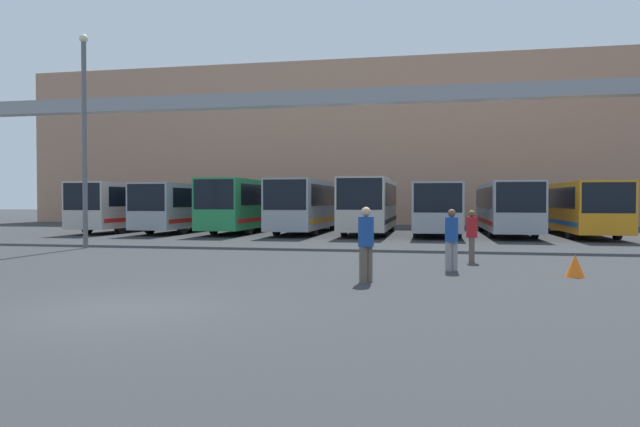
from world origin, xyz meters
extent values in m
plane|color=#2D3033|center=(0.00, 0.00, 0.00)|extent=(200.00, 200.00, 0.00)
cube|color=tan|center=(0.00, 43.72, 6.93)|extent=(61.44, 12.00, 13.86)
cube|color=gray|center=(0.00, 17.51, 6.96)|extent=(38.83, 0.80, 0.70)
cube|color=beige|center=(-13.83, 24.42, 1.73)|extent=(2.49, 10.02, 2.76)
cube|color=black|center=(-13.83, 19.43, 2.24)|extent=(2.29, 0.06, 1.54)
cube|color=black|center=(-13.83, 24.42, 2.24)|extent=(2.52, 8.52, 1.16)
cube|color=red|center=(-13.83, 24.42, 0.85)|extent=(2.52, 9.52, 0.24)
cylinder|color=black|center=(-14.92, 21.62, 0.48)|extent=(0.28, 0.96, 0.96)
cylinder|color=black|center=(-12.75, 21.62, 0.48)|extent=(0.28, 0.96, 0.96)
cylinder|color=black|center=(-14.92, 27.23, 0.48)|extent=(0.28, 0.96, 0.96)
cylinder|color=black|center=(-12.75, 27.23, 0.48)|extent=(0.28, 0.96, 0.96)
cube|color=#999EA5|center=(-9.88, 24.93, 1.69)|extent=(2.43, 11.03, 2.68)
cube|color=black|center=(-9.88, 19.43, 2.18)|extent=(2.24, 0.06, 1.50)
cube|color=black|center=(-9.88, 24.93, 2.18)|extent=(2.46, 9.38, 1.12)
cube|color=red|center=(-9.88, 24.93, 0.83)|extent=(2.46, 10.48, 0.24)
cylinder|color=black|center=(-10.94, 21.84, 0.53)|extent=(0.28, 1.07, 1.07)
cylinder|color=black|center=(-8.82, 21.84, 0.53)|extent=(0.28, 1.07, 1.07)
cylinder|color=black|center=(-10.94, 28.02, 0.53)|extent=(0.28, 1.07, 1.07)
cylinder|color=black|center=(-8.82, 28.02, 0.53)|extent=(0.28, 1.07, 1.07)
cube|color=#268C4C|center=(-5.93, 25.63, 1.80)|extent=(2.48, 12.43, 2.91)
cube|color=black|center=(-5.93, 19.43, 2.34)|extent=(2.28, 0.06, 1.63)
cube|color=black|center=(-5.93, 25.63, 2.34)|extent=(2.51, 10.56, 1.22)
cube|color=red|center=(-5.93, 25.63, 0.87)|extent=(2.51, 11.81, 0.24)
cylinder|color=black|center=(-7.01, 22.15, 0.47)|extent=(0.28, 0.94, 0.94)
cylinder|color=black|center=(-4.85, 22.15, 0.47)|extent=(0.28, 0.94, 0.94)
cylinder|color=black|center=(-7.01, 29.11, 0.47)|extent=(0.28, 0.94, 0.94)
cylinder|color=black|center=(-4.85, 29.11, 0.47)|extent=(0.28, 0.94, 0.94)
cube|color=#999EA5|center=(-1.98, 24.97, 1.79)|extent=(2.54, 11.11, 2.87)
cube|color=black|center=(-1.98, 19.43, 2.32)|extent=(2.33, 0.06, 1.61)
cube|color=black|center=(-1.98, 24.97, 2.32)|extent=(2.57, 9.44, 1.21)
cube|color=orange|center=(-1.98, 24.97, 0.87)|extent=(2.57, 10.55, 0.24)
cylinder|color=black|center=(-3.08, 21.86, 0.49)|extent=(0.28, 0.98, 0.98)
cylinder|color=black|center=(-0.87, 21.86, 0.49)|extent=(0.28, 0.98, 0.98)
cylinder|color=black|center=(-3.08, 28.08, 0.49)|extent=(0.28, 0.98, 0.98)
cylinder|color=black|center=(-0.87, 28.08, 0.49)|extent=(0.28, 0.98, 0.98)
cube|color=beige|center=(1.98, 24.58, 1.81)|extent=(2.57, 10.33, 2.92)
cube|color=black|center=(1.98, 19.43, 2.35)|extent=(2.36, 0.06, 1.63)
cube|color=black|center=(1.98, 24.58, 2.35)|extent=(2.60, 8.78, 1.23)
cube|color=black|center=(1.98, 24.58, 0.88)|extent=(2.60, 9.81, 0.24)
cylinder|color=black|center=(0.85, 21.69, 0.48)|extent=(0.28, 0.95, 0.95)
cylinder|color=black|center=(3.10, 21.69, 0.48)|extent=(0.28, 0.95, 0.95)
cylinder|color=black|center=(0.85, 27.47, 0.48)|extent=(0.28, 0.95, 0.95)
cylinder|color=black|center=(3.10, 27.47, 0.48)|extent=(0.28, 0.95, 0.95)
cube|color=#999EA5|center=(5.93, 24.50, 1.67)|extent=(2.59, 10.18, 2.63)
cube|color=black|center=(5.93, 19.43, 2.15)|extent=(2.38, 0.06, 1.47)
cube|color=black|center=(5.93, 24.50, 2.15)|extent=(2.62, 8.65, 1.11)
cube|color=#268C4C|center=(5.93, 24.50, 0.82)|extent=(2.62, 9.67, 0.24)
cylinder|color=black|center=(4.79, 21.65, 0.46)|extent=(0.28, 0.91, 0.91)
cylinder|color=black|center=(7.06, 21.65, 0.46)|extent=(0.28, 0.91, 0.91)
cylinder|color=black|center=(4.79, 27.35, 0.46)|extent=(0.28, 0.91, 0.91)
cylinder|color=black|center=(7.06, 27.35, 0.46)|extent=(0.28, 0.91, 0.91)
cube|color=#999EA5|center=(9.88, 25.38, 1.68)|extent=(2.53, 11.94, 2.67)
cube|color=black|center=(9.88, 19.43, 2.17)|extent=(2.33, 0.06, 1.49)
cube|color=black|center=(9.88, 25.38, 2.17)|extent=(2.56, 10.14, 1.12)
cube|color=red|center=(9.88, 25.38, 0.83)|extent=(2.56, 11.34, 0.24)
cylinder|color=black|center=(8.78, 22.04, 0.49)|extent=(0.28, 0.98, 0.98)
cylinder|color=black|center=(10.98, 22.04, 0.49)|extent=(0.28, 0.98, 0.98)
cylinder|color=black|center=(8.78, 28.72, 0.49)|extent=(0.28, 0.98, 0.98)
cylinder|color=black|center=(10.98, 28.72, 0.49)|extent=(0.28, 0.98, 0.98)
cube|color=orange|center=(13.83, 25.07, 1.67)|extent=(2.58, 11.30, 2.63)
cube|color=black|center=(13.83, 19.43, 2.14)|extent=(2.38, 0.06, 1.47)
cube|color=black|center=(13.83, 25.07, 2.14)|extent=(2.61, 9.61, 1.11)
cube|color=#1966B2|center=(13.83, 25.07, 0.82)|extent=(2.61, 10.74, 0.24)
cylinder|color=black|center=(12.70, 21.90, 0.48)|extent=(0.28, 0.97, 0.97)
cylinder|color=black|center=(14.96, 21.90, 0.48)|extent=(0.28, 0.97, 0.97)
cylinder|color=black|center=(12.70, 28.23, 0.48)|extent=(0.28, 0.97, 0.97)
cylinder|color=black|center=(14.96, 28.23, 0.48)|extent=(0.28, 0.97, 0.97)
cylinder|color=brown|center=(6.91, 9.64, 0.40)|extent=(0.19, 0.19, 0.81)
cylinder|color=brown|center=(6.91, 9.48, 0.40)|extent=(0.19, 0.19, 0.81)
cylinder|color=#A5191E|center=(6.91, 9.56, 1.15)|extent=(0.35, 0.35, 0.67)
sphere|color=brown|center=(6.91, 9.56, 1.59)|extent=(0.22, 0.22, 0.22)
cylinder|color=brown|center=(4.08, 4.45, 0.44)|extent=(0.20, 0.20, 0.89)
cylinder|color=brown|center=(3.97, 4.32, 0.44)|extent=(0.20, 0.20, 0.89)
cylinder|color=navy|center=(4.03, 4.38, 1.25)|extent=(0.39, 0.39, 0.74)
sphere|color=tan|center=(4.03, 4.38, 1.74)|extent=(0.24, 0.24, 0.24)
cylinder|color=gray|center=(6.26, 7.09, 0.42)|extent=(0.19, 0.19, 0.84)
cylinder|color=gray|center=(6.10, 7.03, 0.42)|extent=(0.19, 0.19, 0.84)
cylinder|color=navy|center=(6.18, 7.06, 1.19)|extent=(0.37, 0.37, 0.70)
sphere|color=brown|center=(6.18, 7.06, 1.66)|extent=(0.23, 0.23, 0.23)
cone|color=orange|center=(9.34, 6.37, 0.30)|extent=(0.50, 0.50, 0.60)
cylinder|color=#595B60|center=(-8.76, 12.10, 4.33)|extent=(0.20, 0.20, 8.67)
sphere|color=beige|center=(-8.76, 12.10, 8.82)|extent=(0.36, 0.36, 0.36)
camera|label=1|loc=(5.61, -9.61, 2.03)|focal=32.00mm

